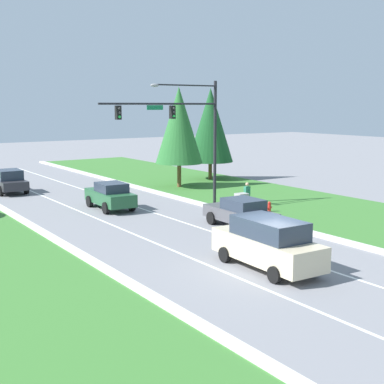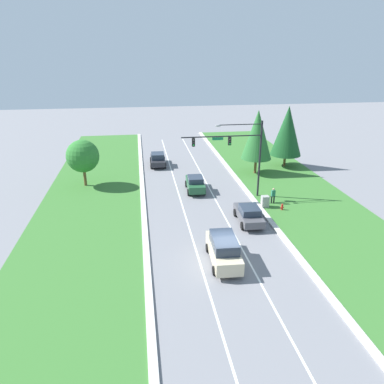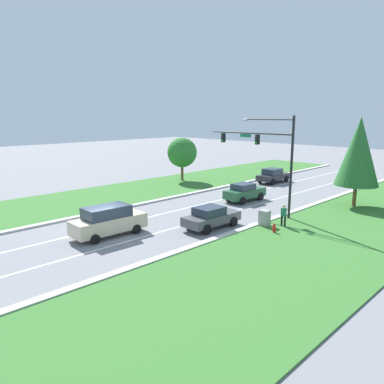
{
  "view_description": "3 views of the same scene",
  "coord_description": "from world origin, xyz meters",
  "px_view_note": "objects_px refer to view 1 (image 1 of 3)",
  "views": [
    {
      "loc": [
        -14.2,
        -15.15,
        6.49
      ],
      "look_at": [
        1.12,
        7.47,
        2.04
      ],
      "focal_mm": 50.0,
      "sensor_mm": 36.0,
      "label": 1
    },
    {
      "loc": [
        -5.78,
        -22.9,
        14.62
      ],
      "look_at": [
        -1.08,
        9.44,
        2.1
      ],
      "focal_mm": 35.0,
      "sensor_mm": 36.0,
      "label": 2
    },
    {
      "loc": [
        21.14,
        -12.89,
        8.11
      ],
      "look_at": [
        -0.95,
        9.18,
        1.59
      ],
      "focal_mm": 35.0,
      "sensor_mm": 36.0,
      "label": 3
    }
  ],
  "objects_px": {
    "forest_sedan": "(110,196)",
    "conifer_near_right_tree": "(179,125)",
    "graphite_sedan": "(241,213)",
    "traffic_signal_mast": "(185,124)",
    "charcoal_sedan": "(9,181)",
    "conifer_far_right_tree": "(210,125)",
    "pedestrian": "(247,194)",
    "champagne_suv": "(268,243)",
    "utility_cabinet": "(242,203)",
    "fire_hydrant": "(269,207)"
  },
  "relations": [
    {
      "from": "utility_cabinet",
      "to": "conifer_far_right_tree",
      "type": "relative_size",
      "value": 0.15
    },
    {
      "from": "pedestrian",
      "to": "conifer_far_right_tree",
      "type": "xyz_separation_m",
      "value": [
        5.91,
        12.08,
        3.84
      ]
    },
    {
      "from": "champagne_suv",
      "to": "forest_sedan",
      "type": "xyz_separation_m",
      "value": [
        0.2,
        14.85,
        -0.18
      ]
    },
    {
      "from": "graphite_sedan",
      "to": "charcoal_sedan",
      "type": "distance_m",
      "value": 20.12
    },
    {
      "from": "graphite_sedan",
      "to": "conifer_near_right_tree",
      "type": "distance_m",
      "value": 15.0
    },
    {
      "from": "pedestrian",
      "to": "conifer_far_right_tree",
      "type": "height_order",
      "value": "conifer_far_right_tree"
    },
    {
      "from": "conifer_near_right_tree",
      "to": "conifer_far_right_tree",
      "type": "xyz_separation_m",
      "value": [
        4.73,
        2.33,
        -0.15
      ]
    },
    {
      "from": "charcoal_sedan",
      "to": "pedestrian",
      "type": "height_order",
      "value": "charcoal_sedan"
    },
    {
      "from": "fire_hydrant",
      "to": "forest_sedan",
      "type": "bearing_deg",
      "value": 139.1
    },
    {
      "from": "fire_hydrant",
      "to": "conifer_near_right_tree",
      "type": "relative_size",
      "value": 0.09
    },
    {
      "from": "graphite_sedan",
      "to": "forest_sedan",
      "type": "relative_size",
      "value": 1.03
    },
    {
      "from": "charcoal_sedan",
      "to": "forest_sedan",
      "type": "distance_m",
      "value": 10.82
    },
    {
      "from": "traffic_signal_mast",
      "to": "forest_sedan",
      "type": "distance_m",
      "value": 6.5
    },
    {
      "from": "traffic_signal_mast",
      "to": "conifer_far_right_tree",
      "type": "relative_size",
      "value": 1.03
    },
    {
      "from": "conifer_near_right_tree",
      "to": "conifer_far_right_tree",
      "type": "bearing_deg",
      "value": 26.23
    },
    {
      "from": "charcoal_sedan",
      "to": "conifer_near_right_tree",
      "type": "relative_size",
      "value": 0.59
    },
    {
      "from": "graphite_sedan",
      "to": "fire_hydrant",
      "type": "height_order",
      "value": "graphite_sedan"
    },
    {
      "from": "pedestrian",
      "to": "conifer_far_right_tree",
      "type": "relative_size",
      "value": 0.21
    },
    {
      "from": "forest_sedan",
      "to": "fire_hydrant",
      "type": "xyz_separation_m",
      "value": [
        7.5,
        -6.5,
        -0.53
      ]
    },
    {
      "from": "traffic_signal_mast",
      "to": "forest_sedan",
      "type": "xyz_separation_m",
      "value": [
        -3.96,
        2.54,
        -4.48
      ]
    },
    {
      "from": "traffic_signal_mast",
      "to": "fire_hydrant",
      "type": "relative_size",
      "value": 11.69
    },
    {
      "from": "charcoal_sedan",
      "to": "conifer_far_right_tree",
      "type": "bearing_deg",
      "value": -8.77
    },
    {
      "from": "forest_sedan",
      "to": "conifer_far_right_tree",
      "type": "xyz_separation_m",
      "value": [
        13.08,
        7.31,
        3.91
      ]
    },
    {
      "from": "forest_sedan",
      "to": "conifer_near_right_tree",
      "type": "xyz_separation_m",
      "value": [
        8.35,
        4.98,
        4.06
      ]
    },
    {
      "from": "utility_cabinet",
      "to": "fire_hydrant",
      "type": "xyz_separation_m",
      "value": [
        1.43,
        -0.93,
        -0.26
      ]
    },
    {
      "from": "pedestrian",
      "to": "conifer_far_right_tree",
      "type": "distance_m",
      "value": 13.99
    },
    {
      "from": "traffic_signal_mast",
      "to": "pedestrian",
      "type": "height_order",
      "value": "traffic_signal_mast"
    },
    {
      "from": "graphite_sedan",
      "to": "conifer_far_right_tree",
      "type": "xyz_separation_m",
      "value": [
        9.55,
        15.92,
        3.96
      ]
    },
    {
      "from": "traffic_signal_mast",
      "to": "pedestrian",
      "type": "relative_size",
      "value": 4.84
    },
    {
      "from": "graphite_sedan",
      "to": "pedestrian",
      "type": "bearing_deg",
      "value": 48.28
    },
    {
      "from": "forest_sedan",
      "to": "traffic_signal_mast",
      "type": "bearing_deg",
      "value": -30.3
    },
    {
      "from": "champagne_suv",
      "to": "pedestrian",
      "type": "distance_m",
      "value": 12.48
    },
    {
      "from": "traffic_signal_mast",
      "to": "graphite_sedan",
      "type": "bearing_deg",
      "value": -94.03
    },
    {
      "from": "traffic_signal_mast",
      "to": "conifer_far_right_tree",
      "type": "bearing_deg",
      "value": 47.19
    },
    {
      "from": "graphite_sedan",
      "to": "forest_sedan",
      "type": "distance_m",
      "value": 9.31
    },
    {
      "from": "charcoal_sedan",
      "to": "traffic_signal_mast",
      "type": "bearing_deg",
      "value": -58.5
    },
    {
      "from": "utility_cabinet",
      "to": "fire_hydrant",
      "type": "distance_m",
      "value": 1.72
    },
    {
      "from": "champagne_suv",
      "to": "charcoal_sedan",
      "type": "height_order",
      "value": "champagne_suv"
    },
    {
      "from": "forest_sedan",
      "to": "conifer_far_right_tree",
      "type": "bearing_deg",
      "value": 31.55
    },
    {
      "from": "champagne_suv",
      "to": "pedestrian",
      "type": "relative_size",
      "value": 3.06
    },
    {
      "from": "graphite_sedan",
      "to": "pedestrian",
      "type": "height_order",
      "value": "pedestrian"
    },
    {
      "from": "forest_sedan",
      "to": "fire_hydrant",
      "type": "height_order",
      "value": "forest_sedan"
    },
    {
      "from": "conifer_near_right_tree",
      "to": "utility_cabinet",
      "type": "bearing_deg",
      "value": -102.2
    },
    {
      "from": "traffic_signal_mast",
      "to": "pedestrian",
      "type": "bearing_deg",
      "value": -34.83
    },
    {
      "from": "graphite_sedan",
      "to": "charcoal_sedan",
      "type": "xyz_separation_m",
      "value": [
        -7.02,
        18.86,
        0.06
      ]
    },
    {
      "from": "utility_cabinet",
      "to": "champagne_suv",
      "type": "bearing_deg",
      "value": -124.05
    },
    {
      "from": "conifer_near_right_tree",
      "to": "pedestrian",
      "type": "bearing_deg",
      "value": -96.94
    },
    {
      "from": "champagne_suv",
      "to": "charcoal_sedan",
      "type": "distance_m",
      "value": 25.31
    },
    {
      "from": "traffic_signal_mast",
      "to": "champagne_suv",
      "type": "xyz_separation_m",
      "value": [
        -4.16,
        -12.31,
        -4.3
      ]
    },
    {
      "from": "utility_cabinet",
      "to": "conifer_far_right_tree",
      "type": "height_order",
      "value": "conifer_far_right_tree"
    }
  ]
}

